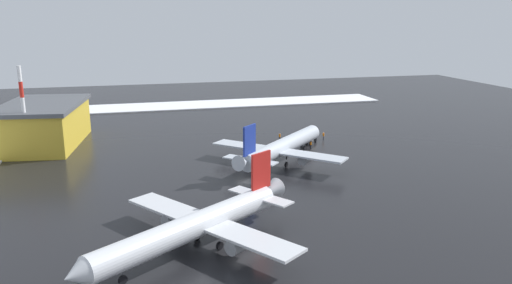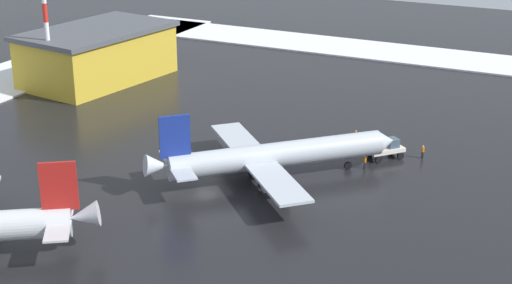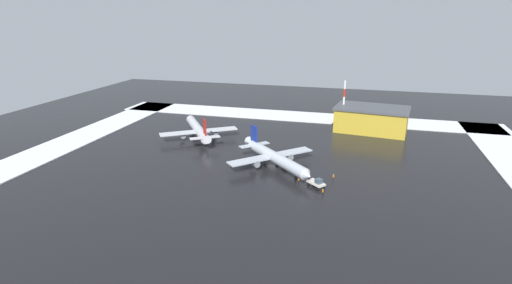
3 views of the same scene
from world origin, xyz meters
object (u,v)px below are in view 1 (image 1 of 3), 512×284
object	(u,v)px
ground_crew_by_nose_gear	(280,136)
ground_crew_beside_wing	(323,135)
antenna_mast	(24,113)
pushback_tug	(309,137)
cargo_hangar	(43,124)
ground_crew_mid_apron	(311,144)
airplane_far_rear	(196,225)
airplane_distant_tail	(282,147)

from	to	relation	value
ground_crew_by_nose_gear	ground_crew_beside_wing	distance (m)	9.55
ground_crew_by_nose_gear	antenna_mast	world-z (taller)	antenna_mast
pushback_tug	cargo_hangar	xyz separation A→B (m)	(-12.52, -53.80, 3.16)
ground_crew_mid_apron	antenna_mast	size ratio (longest dim) A/B	0.10
ground_crew_mid_apron	antenna_mast	world-z (taller)	antenna_mast
airplane_far_rear	antenna_mast	world-z (taller)	antenna_mast
antenna_mast	pushback_tug	bearing A→B (deg)	87.43
airplane_distant_tail	ground_crew_by_nose_gear	size ratio (longest dim) A/B	14.16
airplane_far_rear	ground_crew_mid_apron	xyz separation A→B (m)	(-39.01, 28.72, -2.08)
ground_crew_beside_wing	pushback_tug	bearing A→B (deg)	49.63
pushback_tug	antenna_mast	bearing A→B (deg)	127.80
airplane_distant_tail	antenna_mast	world-z (taller)	antenna_mast
antenna_mast	cargo_hangar	distance (m)	11.01
airplane_far_rear	cargo_hangar	distance (m)	60.92
ground_crew_by_nose_gear	ground_crew_beside_wing	bearing A→B (deg)	85.82
ground_crew_beside_wing	ground_crew_mid_apron	distance (m)	8.43
airplane_far_rear	antenna_mast	size ratio (longest dim) A/B	1.56
ground_crew_by_nose_gear	ground_crew_beside_wing	world-z (taller)	same
pushback_tug	cargo_hangar	distance (m)	55.33
antenna_mast	ground_crew_beside_wing	bearing A→B (deg)	89.45
pushback_tug	cargo_hangar	world-z (taller)	cargo_hangar
ground_crew_by_nose_gear	ground_crew_beside_wing	xyz separation A→B (m)	(1.60, 9.42, 0.00)
antenna_mast	cargo_hangar	world-z (taller)	antenna_mast
airplane_distant_tail	ground_crew_mid_apron	size ratio (longest dim) A/B	14.16
ground_crew_by_nose_gear	ground_crew_beside_wing	size ratio (longest dim) A/B	1.00
pushback_tug	antenna_mast	size ratio (longest dim) A/B	0.28
airplane_far_rear	pushback_tug	size ratio (longest dim) A/B	5.49
ground_crew_mid_apron	cargo_hangar	distance (m)	55.25
airplane_far_rear	antenna_mast	distance (m)	52.79
cargo_hangar	airplane_distant_tail	bearing A→B (deg)	67.90
airplane_far_rear	cargo_hangar	xyz separation A→B (m)	(-56.10, -23.70, 1.39)
airplane_distant_tail	antenna_mast	bearing A→B (deg)	116.45
ground_crew_by_nose_gear	airplane_far_rear	bearing A→B (deg)	-22.19
airplane_distant_tail	ground_crew_mid_apron	bearing A→B (deg)	-2.25
antenna_mast	cargo_hangar	xyz separation A→B (m)	(-10.04, 1.48, -4.26)
ground_crew_mid_apron	antenna_mast	xyz separation A→B (m)	(-7.04, -53.90, 7.73)
airplane_distant_tail	ground_crew_by_nose_gear	world-z (taller)	airplane_distant_tail
airplane_distant_tail	pushback_tug	distance (m)	16.23
pushback_tug	ground_crew_beside_wing	size ratio (longest dim) A/B	2.88
pushback_tug	antenna_mast	world-z (taller)	antenna_mast
cargo_hangar	ground_crew_beside_wing	bearing A→B (deg)	87.40
ground_crew_by_nose_gear	cargo_hangar	distance (m)	49.36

